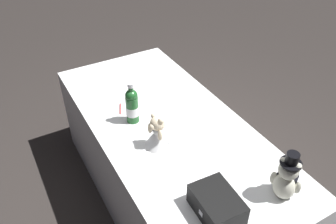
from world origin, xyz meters
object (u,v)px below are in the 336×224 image
Objects in this scene: signing_pen at (120,108)px; gift_case_black at (217,204)px; teddy_bear_groom at (286,179)px; champagne_bottle at (132,105)px; teddy_bear_bride at (160,132)px.

gift_case_black is at bearing 4.08° from signing_pen.
teddy_bear_groom is 2.53× the size of signing_pen.
gift_case_black is (-0.08, -0.37, -0.06)m from teddy_bear_groom.
gift_case_black is (1.05, 0.08, 0.06)m from signing_pen.
teddy_bear_groom is 0.39m from gift_case_black.
teddy_bear_groom reaches higher than champagne_bottle.
gift_case_black is at bearing -102.02° from teddy_bear_groom.
signing_pen is (-0.17, -0.02, -0.12)m from champagne_bottle.
teddy_bear_groom is 1.02× the size of champagne_bottle.
teddy_bear_groom is 1.10× the size of gift_case_black.
teddy_bear_groom reaches higher than signing_pen.
teddy_bear_groom is 1.33× the size of teddy_bear_bride.
teddy_bear_groom reaches higher than gift_case_black.
teddy_bear_groom is 1.06m from champagne_bottle.
champagne_bottle is at bearing -156.26° from teddy_bear_groom.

